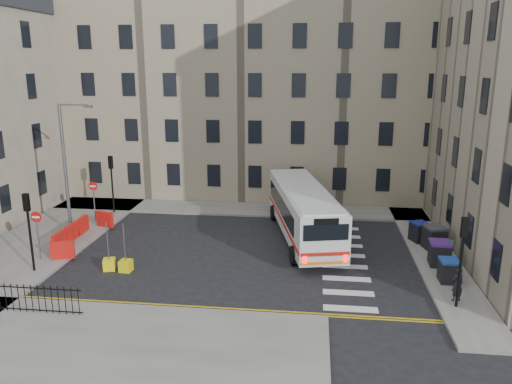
% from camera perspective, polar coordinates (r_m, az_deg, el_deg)
% --- Properties ---
extents(ground, '(120.00, 120.00, 0.00)m').
position_cam_1_polar(ground, '(28.49, 1.88, -7.19)').
color(ground, black).
rests_on(ground, ground).
extents(pavement_north, '(36.00, 3.20, 0.15)m').
position_cam_1_polar(pavement_north, '(37.43, -6.14, -1.81)').
color(pavement_north, slate).
rests_on(pavement_north, ground).
extents(pavement_east, '(2.40, 26.00, 0.15)m').
position_cam_1_polar(pavement_east, '(32.83, 18.43, -4.84)').
color(pavement_east, slate).
rests_on(pavement_east, ground).
extents(pavement_west, '(6.00, 22.00, 0.15)m').
position_cam_1_polar(pavement_west, '(33.51, -22.64, -4.84)').
color(pavement_west, slate).
rests_on(pavement_west, ground).
extents(pavement_sw, '(20.00, 6.00, 0.15)m').
position_cam_1_polar(pavement_sw, '(21.51, -20.39, -15.53)').
color(pavement_sw, slate).
rests_on(pavement_sw, ground).
extents(terrace_north, '(38.30, 10.80, 17.20)m').
position_cam_1_polar(terrace_north, '(42.94, -5.69, 11.87)').
color(terrace_north, gray).
rests_on(terrace_north, ground).
extents(traffic_light_east, '(0.28, 0.22, 4.10)m').
position_cam_1_polar(traffic_light_east, '(23.13, 22.51, -5.97)').
color(traffic_light_east, black).
rests_on(traffic_light_east, pavement_east).
extents(traffic_light_nw, '(0.28, 0.22, 4.10)m').
position_cam_1_polar(traffic_light_nw, '(36.64, -16.18, 1.85)').
color(traffic_light_nw, black).
rests_on(traffic_light_nw, pavement_west).
extents(traffic_light_sw, '(0.28, 0.22, 4.10)m').
position_cam_1_polar(traffic_light_sw, '(27.61, -24.57, -2.94)').
color(traffic_light_sw, black).
rests_on(traffic_light_sw, pavement_west).
extents(streetlamp, '(0.50, 0.22, 8.14)m').
position_cam_1_polar(streetlamp, '(32.81, -20.99, 2.65)').
color(streetlamp, '#595B5E').
rests_on(streetlamp, pavement_west).
extents(no_entry_north, '(0.60, 0.08, 3.00)m').
position_cam_1_polar(no_entry_north, '(35.25, -18.09, -0.11)').
color(no_entry_north, '#595B5E').
rests_on(no_entry_north, pavement_west).
extents(no_entry_south, '(0.60, 0.08, 3.00)m').
position_cam_1_polar(no_entry_south, '(29.31, -23.75, -3.52)').
color(no_entry_south, '#595B5E').
rests_on(no_entry_south, pavement_west).
extents(roadworks_barriers, '(1.66, 6.26, 1.00)m').
position_cam_1_polar(roadworks_barriers, '(31.91, -19.78, -4.42)').
color(roadworks_barriers, red).
rests_on(roadworks_barriers, pavement_west).
extents(bus, '(5.12, 11.84, 3.14)m').
position_cam_1_polar(bus, '(30.65, 5.43, -2.07)').
color(bus, silver).
rests_on(bus, ground).
extents(wheelie_bin_a, '(0.90, 1.04, 1.14)m').
position_cam_1_polar(wheelie_bin_a, '(26.34, 21.16, -8.36)').
color(wheelie_bin_a, black).
rests_on(wheelie_bin_a, pavement_east).
extents(wheelie_bin_b, '(1.09, 1.24, 1.31)m').
position_cam_1_polar(wheelie_bin_b, '(28.22, 20.21, -6.57)').
color(wheelie_bin_b, black).
rests_on(wheelie_bin_b, pavement_east).
extents(wheelie_bin_c, '(1.28, 1.38, 1.25)m').
position_cam_1_polar(wheelie_bin_c, '(28.36, 20.50, -6.56)').
color(wheelie_bin_c, black).
rests_on(wheelie_bin_c, pavement_east).
extents(wheelie_bin_d, '(1.36, 1.48, 1.37)m').
position_cam_1_polar(wheelie_bin_d, '(30.45, 19.70, -4.93)').
color(wheelie_bin_d, black).
rests_on(wheelie_bin_d, pavement_east).
extents(wheelie_bin_e, '(1.26, 1.33, 1.16)m').
position_cam_1_polar(wheelie_bin_e, '(31.56, 18.17, -4.32)').
color(wheelie_bin_e, black).
rests_on(wheelie_bin_e, pavement_east).
extents(pedestrian, '(0.67, 0.57, 1.58)m').
position_cam_1_polar(pedestrian, '(24.37, 22.02, -9.77)').
color(pedestrian, black).
rests_on(pedestrian, pavement_east).
extents(bollard_yellow, '(0.63, 0.63, 0.60)m').
position_cam_1_polar(bollard_yellow, '(27.10, -14.65, -8.16)').
color(bollard_yellow, yellow).
rests_on(bollard_yellow, ground).
extents(bollard_chevron, '(0.74, 0.74, 0.60)m').
position_cam_1_polar(bollard_chevron, '(27.52, -16.42, -7.93)').
color(bollard_chevron, yellow).
rests_on(bollard_chevron, ground).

